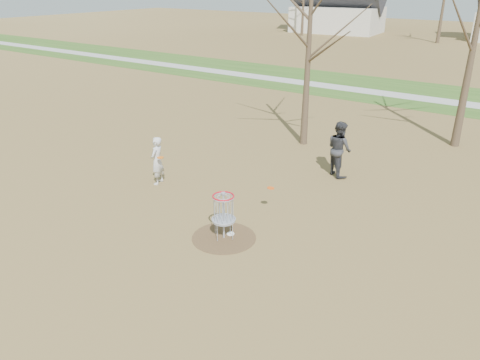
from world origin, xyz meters
name	(u,v)px	position (x,y,z in m)	size (l,w,h in m)	color
ground	(224,238)	(0.00, 0.00, 0.00)	(160.00, 160.00, 0.00)	brown
green_band	(427,95)	(0.00, 21.00, 0.01)	(160.00, 8.00, 0.01)	#2D5119
footpath	(423,98)	(0.00, 20.00, 0.01)	(160.00, 1.50, 0.01)	#9E9E99
dirt_circle	(224,238)	(0.00, 0.00, 0.01)	(1.80, 1.80, 0.01)	#47331E
player_standing	(157,161)	(-4.15, 1.71, 0.85)	(0.62, 0.41, 1.70)	silver
player_throwing	(339,149)	(0.70, 6.03, 1.01)	(0.99, 0.77, 2.03)	#303034
disc_grounded	(230,234)	(0.04, 0.25, 0.02)	(0.22, 0.22, 0.02)	white
discs_in_play	(215,173)	(-1.67, 1.78, 0.97)	(4.36, 0.62, 0.25)	#FA520D
disc_golf_basket	(223,208)	(0.00, 0.00, 0.91)	(0.64, 0.64, 1.35)	#9EA3AD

